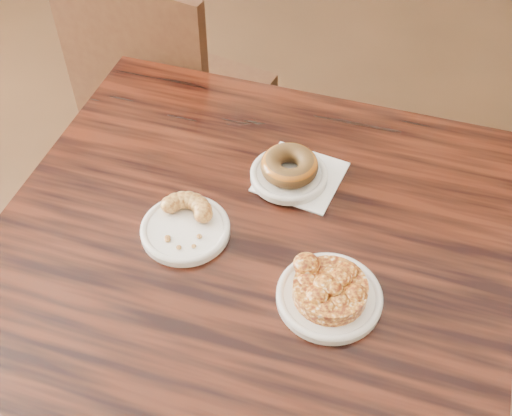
% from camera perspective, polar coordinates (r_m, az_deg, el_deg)
% --- Properties ---
extents(floor, '(5.00, 5.00, 0.00)m').
position_cam_1_polar(floor, '(1.85, 1.07, -11.36)').
color(floor, black).
rests_on(floor, ground).
extents(cafe_table, '(0.97, 0.97, 0.75)m').
position_cam_1_polar(cafe_table, '(1.39, -0.66, -13.16)').
color(cafe_table, black).
rests_on(cafe_table, floor).
extents(chair_far, '(0.56, 0.56, 0.90)m').
position_cam_1_polar(chair_far, '(1.85, -6.62, 9.59)').
color(chair_far, black).
rests_on(chair_far, floor).
extents(napkin, '(0.17, 0.17, 0.00)m').
position_cam_1_polar(napkin, '(1.19, 3.97, 2.78)').
color(napkin, white).
rests_on(napkin, cafe_table).
extents(plate_donut, '(0.14, 0.14, 0.01)m').
position_cam_1_polar(plate_donut, '(1.18, 2.94, 2.94)').
color(plate_donut, silver).
rests_on(plate_donut, napkin).
extents(plate_cruller, '(0.15, 0.15, 0.01)m').
position_cam_1_polar(plate_cruller, '(1.10, -6.30, -1.93)').
color(plate_cruller, white).
rests_on(plate_cruller, cafe_table).
extents(plate_fritter, '(0.17, 0.17, 0.01)m').
position_cam_1_polar(plate_fritter, '(1.02, 6.51, -7.86)').
color(plate_fritter, silver).
rests_on(plate_fritter, cafe_table).
extents(glazed_donut, '(0.11, 0.11, 0.04)m').
position_cam_1_polar(glazed_donut, '(1.16, 2.99, 3.79)').
color(glazed_donut, brown).
rests_on(glazed_donut, plate_donut).
extents(apple_fritter, '(0.16, 0.16, 0.04)m').
position_cam_1_polar(apple_fritter, '(1.00, 6.64, -7.06)').
color(apple_fritter, '#481507').
rests_on(apple_fritter, plate_fritter).
extents(cruller_fragment, '(0.11, 0.11, 0.03)m').
position_cam_1_polar(cruller_fragment, '(1.08, -6.39, -1.22)').
color(cruller_fragment, brown).
rests_on(cruller_fragment, plate_cruller).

